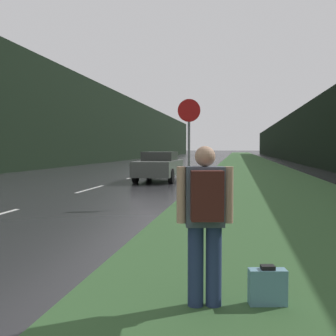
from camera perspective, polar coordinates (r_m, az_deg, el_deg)
The scene contains 11 objects.
grass_verge at distance 40.39m, azimuth 11.04°, elevation 0.41°, with size 6.00×240.00×0.02m, color #33562D.
lane_stripe_c at distance 16.63m, azimuth -10.47°, elevation -2.80°, with size 0.12×3.00×0.01m, color silver.
lane_stripe_d at distance 23.32m, azimuth -4.64°, elevation -1.20°, with size 0.12×3.00×0.01m, color silver.
lane_stripe_e at distance 30.14m, azimuth -1.43°, elevation -0.32°, with size 0.12×3.00×0.01m, color silver.
lane_stripe_f at distance 37.04m, azimuth 0.59°, elevation 0.24°, with size 0.12×3.00×0.01m, color silver.
treeline_far_side at distance 52.73m, azimuth -7.76°, elevation 5.56°, with size 2.00×140.00×8.50m, color black.
treeline_near_side at distance 50.88m, azimuth 17.52°, elevation 4.00°, with size 2.00×140.00×5.72m, color black.
stop_sign at distance 11.61m, azimuth 2.85°, elevation 3.54°, with size 0.63×0.07×2.93m.
hitchhiker_with_backpack at distance 4.14m, azimuth 5.07°, elevation -6.46°, with size 0.55×0.44×1.60m.
suitcase at distance 4.47m, azimuth 13.33°, elevation -15.46°, with size 0.39×0.21×0.42m.
car_passing_near at distance 20.31m, azimuth -1.18°, elevation 0.29°, with size 1.83×4.74×1.41m.
Camera 1 is at (5.62, -0.35, 1.58)m, focal length 45.00 mm.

